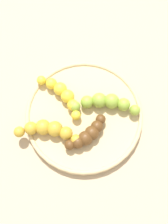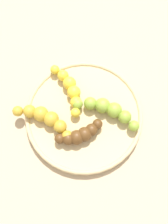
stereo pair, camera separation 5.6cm
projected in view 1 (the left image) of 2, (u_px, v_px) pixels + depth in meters
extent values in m
plane|color=tan|center=(84.00, 117.00, 0.60)|extent=(2.40, 2.40, 0.00)
cylinder|color=#D1B784|center=(84.00, 116.00, 0.59)|extent=(0.27, 0.27, 0.02)
torus|color=#D1B784|center=(84.00, 115.00, 0.58)|extent=(0.27, 0.27, 0.01)
sphere|color=#8CAD38|center=(135.00, 110.00, 0.56)|extent=(0.02, 0.02, 0.02)
sphere|color=#8CAD38|center=(124.00, 104.00, 0.57)|extent=(0.03, 0.03, 0.03)
sphere|color=#8CAD38|center=(112.00, 101.00, 0.57)|extent=(0.03, 0.03, 0.03)
sphere|color=#8CAD38|center=(99.00, 100.00, 0.57)|extent=(0.03, 0.03, 0.03)
sphere|color=#8CAD38|center=(87.00, 102.00, 0.57)|extent=(0.03, 0.03, 0.03)
sphere|color=#8CAD38|center=(75.00, 106.00, 0.57)|extent=(0.02, 0.02, 0.02)
sphere|color=yellow|center=(76.00, 115.00, 0.56)|extent=(0.02, 0.02, 0.02)
sphere|color=yellow|center=(73.00, 105.00, 0.57)|extent=(0.03, 0.03, 0.03)
sphere|color=yellow|center=(68.00, 96.00, 0.58)|extent=(0.03, 0.03, 0.03)
sphere|color=yellow|center=(60.00, 89.00, 0.58)|extent=(0.03, 0.03, 0.03)
sphere|color=yellow|center=(51.00, 84.00, 0.58)|extent=(0.03, 0.03, 0.03)
sphere|color=yellow|center=(41.00, 80.00, 0.59)|extent=(0.02, 0.02, 0.02)
sphere|color=gold|center=(76.00, 140.00, 0.54)|extent=(0.02, 0.02, 0.02)
sphere|color=gold|center=(66.00, 133.00, 0.55)|extent=(0.03, 0.03, 0.03)
sphere|color=gold|center=(55.00, 129.00, 0.55)|extent=(0.03, 0.03, 0.03)
sphere|color=gold|center=(43.00, 127.00, 0.55)|extent=(0.03, 0.03, 0.03)
sphere|color=gold|center=(31.00, 128.00, 0.55)|extent=(0.03, 0.03, 0.03)
sphere|color=gold|center=(19.00, 132.00, 0.55)|extent=(0.02, 0.02, 0.02)
sphere|color=#593819|center=(70.00, 145.00, 0.54)|extent=(0.02, 0.02, 0.02)
sphere|color=#593819|center=(78.00, 142.00, 0.54)|extent=(0.03, 0.03, 0.03)
sphere|color=#593819|center=(85.00, 138.00, 0.54)|extent=(0.03, 0.03, 0.03)
sphere|color=#593819|center=(92.00, 133.00, 0.55)|extent=(0.03, 0.03, 0.03)
sphere|color=#593819|center=(97.00, 127.00, 0.55)|extent=(0.03, 0.03, 0.03)
sphere|color=#593819|center=(101.00, 119.00, 0.56)|extent=(0.02, 0.02, 0.02)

